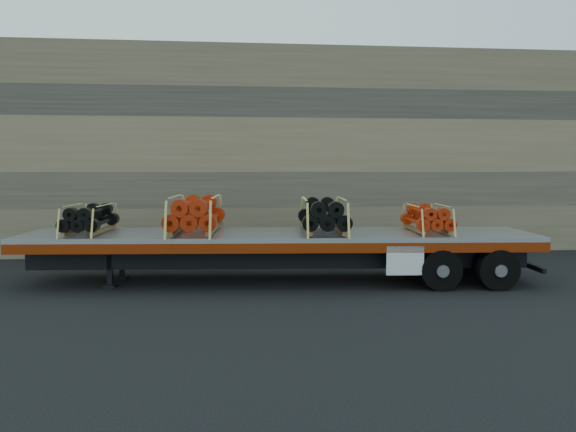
% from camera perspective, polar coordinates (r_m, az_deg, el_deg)
% --- Properties ---
extents(ground, '(120.00, 120.00, 0.00)m').
position_cam_1_polar(ground, '(14.20, 3.30, -7.05)').
color(ground, black).
rests_on(ground, ground).
extents(rock_wall, '(44.00, 3.00, 7.00)m').
position_cam_1_polar(rock_wall, '(20.33, 0.35, 6.52)').
color(rock_wall, '#7A6B54').
rests_on(rock_wall, ground).
extents(trailer, '(13.07, 3.47, 1.29)m').
position_cam_1_polar(trailer, '(14.48, -0.92, -4.20)').
color(trailer, '#ABAEB3').
rests_on(trailer, ground).
extents(bundle_front, '(1.12, 2.01, 0.69)m').
position_cam_1_polar(bundle_front, '(15.08, -19.50, -0.33)').
color(bundle_front, black).
rests_on(bundle_front, trailer).
extents(bundle_midfront, '(1.45, 2.60, 0.89)m').
position_cam_1_polar(bundle_midfront, '(14.48, -9.34, 0.08)').
color(bundle_midfront, '#AB2409').
rests_on(bundle_midfront, trailer).
extents(bundle_midrear, '(1.35, 2.43, 0.83)m').
position_cam_1_polar(bundle_midrear, '(14.41, 3.59, -0.00)').
color(bundle_midrear, black).
rests_on(bundle_midrear, trailer).
extents(bundle_rear, '(1.08, 1.94, 0.67)m').
position_cam_1_polar(bundle_rear, '(14.90, 13.93, -0.30)').
color(bundle_rear, '#AB2409').
rests_on(bundle_rear, trailer).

